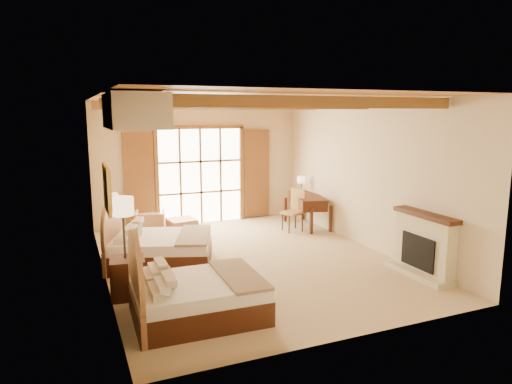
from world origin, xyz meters
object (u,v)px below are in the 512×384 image
nightstand (128,278)px  bed_near (189,295)px  armchair (150,223)px  desk (307,210)px  bed_far (154,246)px

nightstand → bed_near: bearing=-52.1°
armchair → desk: (3.93, -0.59, 0.13)m
bed_far → desk: size_ratio=1.45×
bed_near → bed_far: bed_far is taller
bed_far → desk: bed_far is taller
armchair → nightstand: bearing=87.6°
nightstand → armchair: (0.96, 3.52, -0.00)m
armchair → desk: desk is taller
bed_far → armchair: (0.30, 2.15, -0.06)m
desk → bed_far: bearing=-146.4°
bed_near → desk: 5.85m
bed_far → bed_near: bearing=-68.8°
bed_far → desk: (4.23, 1.56, 0.06)m
nightstand → armchair: 3.65m
nightstand → armchair: bearing=81.5°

